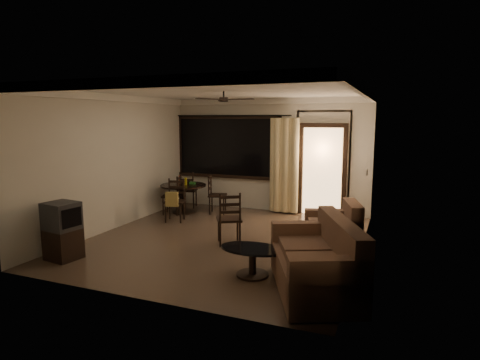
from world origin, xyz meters
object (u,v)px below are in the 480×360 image
at_px(dining_chair_north, 188,196).
at_px(side_chair, 229,228).
at_px(dining_chair_south, 175,208).
at_px(sofa, 319,264).
at_px(armchair, 335,233).
at_px(dining_table, 184,190).
at_px(coffee_table, 253,257).
at_px(tv_cabinet, 63,231).
at_px(dining_chair_west, 172,202).
at_px(dining_chair_east, 217,202).

distance_m(dining_chair_north, side_chair, 3.35).
relative_size(dining_chair_south, side_chair, 0.95).
distance_m(sofa, armchair, 1.64).
relative_size(dining_table, coffee_table, 1.14).
distance_m(tv_cabinet, side_chair, 2.84).
xyz_separation_m(dining_table, dining_chair_north, (-0.19, 0.58, -0.27)).
distance_m(dining_chair_west, sofa, 5.20).
xyz_separation_m(coffee_table, side_chair, (-0.92, 1.27, 0.01)).
bearing_deg(coffee_table, dining_table, 132.90).
bearing_deg(tv_cabinet, side_chair, 45.79).
height_order(dining_table, armchair, dining_table).
bearing_deg(side_chair, dining_chair_east, -88.93).
bearing_deg(armchair, dining_chair_south, 149.86).
relative_size(armchair, side_chair, 1.09).
bearing_deg(dining_chair_west, dining_chair_north, 164.59).
xyz_separation_m(dining_chair_west, coffee_table, (3.15, -2.95, 0.00)).
bearing_deg(coffee_table, dining_chair_south, 139.10).
height_order(dining_chair_north, tv_cabinet, tv_cabinet).
bearing_deg(tv_cabinet, dining_chair_west, 97.74).
bearing_deg(coffee_table, dining_chair_west, 136.80).
xyz_separation_m(dining_table, coffee_table, (2.96, -3.19, -0.27)).
bearing_deg(dining_chair_north, sofa, 120.51).
distance_m(dining_table, dining_chair_west, 0.40).
distance_m(dining_chair_east, tv_cabinet, 4.02).
distance_m(dining_chair_east, dining_chair_south, 1.20).
distance_m(tv_cabinet, coffee_table, 3.20).
distance_m(armchair, coffee_table, 1.77).
relative_size(dining_chair_east, tv_cabinet, 0.99).
bearing_deg(sofa, dining_chair_east, 107.69).
bearing_deg(tv_cabinet, sofa, 12.05).
relative_size(dining_table, dining_chair_north, 1.18).
bearing_deg(tv_cabinet, dining_chair_east, 83.53).
bearing_deg(coffee_table, side_chair, 125.85).
height_order(sofa, coffee_table, sofa).
bearing_deg(dining_chair_south, dining_chair_west, 109.25).
distance_m(dining_table, dining_chair_east, 0.88).
distance_m(dining_chair_west, dining_chair_north, 0.82).
height_order(dining_chair_west, sofa, sofa).
relative_size(tv_cabinet, side_chair, 0.96).
distance_m(tv_cabinet, armchair, 4.57).
relative_size(dining_chair_south, dining_chair_north, 1.00).
distance_m(dining_table, dining_chair_south, 0.89).
bearing_deg(dining_table, coffee_table, -47.10).
height_order(dining_chair_south, side_chair, side_chair).
bearing_deg(dining_table, dining_chair_south, -74.07).
xyz_separation_m(dining_chair_west, dining_chair_north, (-0.01, 0.82, 0.00)).
relative_size(dining_chair_west, sofa, 0.47).
height_order(dining_table, side_chair, side_chair).
xyz_separation_m(dining_table, armchair, (3.94, -1.72, -0.19)).
relative_size(dining_table, dining_chair_east, 1.18).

